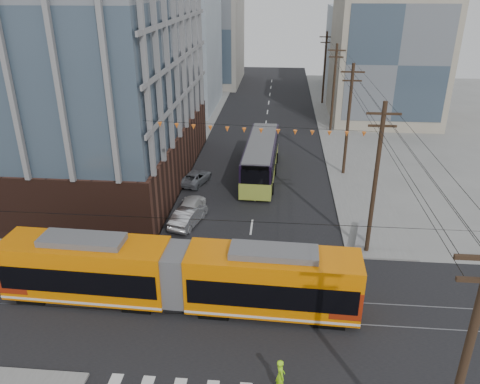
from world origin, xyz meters
name	(u,v)px	position (x,y,z in m)	size (l,w,h in m)	color
ground	(234,355)	(0.00, 0.00, 0.00)	(160.00, 160.00, 0.00)	slate
office_building	(11,25)	(-22.00, 23.00, 14.30)	(30.00, 25.00, 28.60)	#381E16
bg_bldg_nw_near	(155,47)	(-17.00, 52.00, 9.00)	(18.00, 16.00, 18.00)	#8C99A5
bg_bldg_ne_near	(386,61)	(16.00, 48.00, 8.00)	(14.00, 14.00, 16.00)	gray
bg_bldg_nw_far	(198,28)	(-14.00, 72.00, 10.00)	(16.00, 18.00, 20.00)	gray
bg_bldg_ne_far	(375,49)	(18.00, 68.00, 7.00)	(16.00, 16.00, 14.00)	#8C99A5
utility_pole_near	(461,375)	(8.50, -6.00, 5.50)	(0.30, 0.30, 11.00)	black
utility_pole_far	(325,69)	(8.50, 56.00, 5.50)	(0.30, 0.30, 11.00)	black
streetcar	(178,275)	(-3.72, 3.99, 2.03)	(21.11, 2.97, 4.07)	orange
city_bus	(261,158)	(0.19, 24.86, 1.86)	(2.85, 13.15, 3.73)	black
parked_car_silver	(188,216)	(-5.06, 14.03, 0.73)	(1.55, 4.45, 1.47)	#A6A8AC
parked_car_white	(191,206)	(-5.22, 16.10, 0.66)	(1.86, 4.57, 1.33)	#B9B9B9
parked_car_grey	(196,177)	(-5.96, 22.38, 0.61)	(2.01, 4.36, 1.21)	slate
pedestrian	(280,375)	(2.42, -2.06, 0.90)	(0.66, 0.43, 1.81)	#A2F918
jersey_barrier	(361,237)	(8.30, 12.53, 0.40)	(0.90, 3.98, 0.80)	slate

